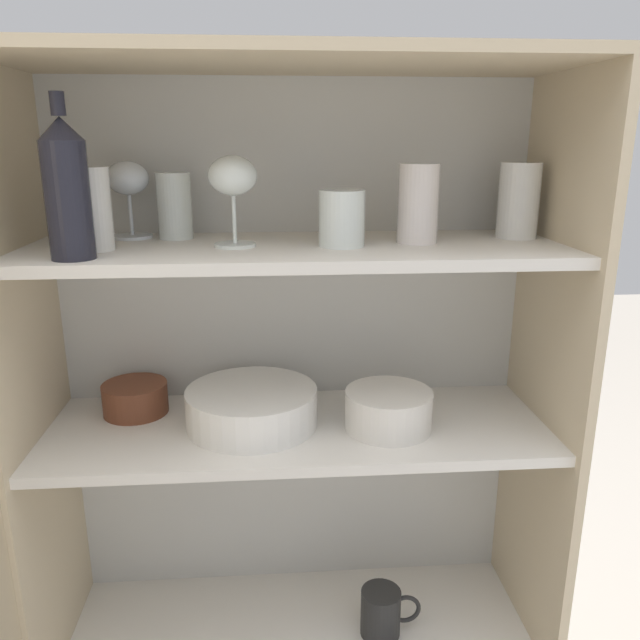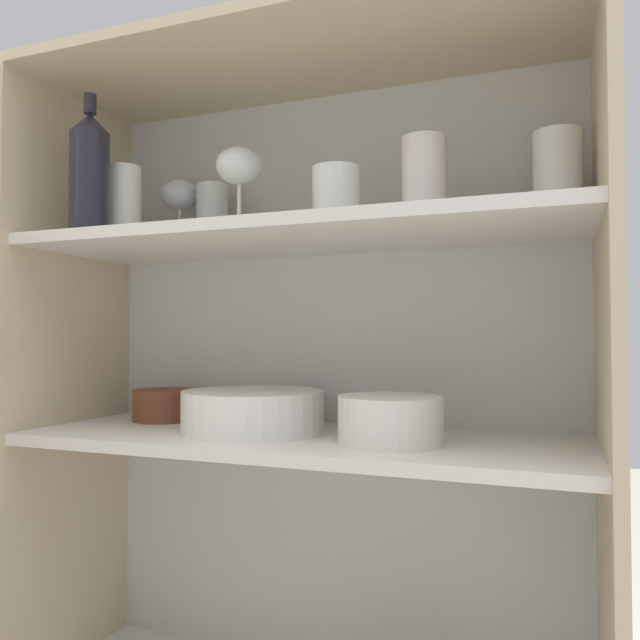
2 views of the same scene
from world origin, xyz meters
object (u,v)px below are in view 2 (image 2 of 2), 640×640
at_px(mixing_bowl_large, 390,418).
at_px(serving_bowl_small, 165,403).
at_px(plate_stack_white, 253,411).
at_px(wine_bottle, 89,172).

relative_size(mixing_bowl_large, serving_bowl_small, 1.29).
bearing_deg(plate_stack_white, serving_bowl_small, 162.56).
bearing_deg(wine_bottle, mixing_bowl_large, 8.97).
distance_m(wine_bottle, serving_bowl_small, 0.46).
distance_m(mixing_bowl_large, serving_bowl_small, 0.50).
height_order(wine_bottle, plate_stack_white, wine_bottle).
height_order(mixing_bowl_large, serving_bowl_small, mixing_bowl_large).
distance_m(wine_bottle, plate_stack_white, 0.51).
distance_m(plate_stack_white, serving_bowl_small, 0.24).
bearing_deg(plate_stack_white, wine_bottle, -156.00).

